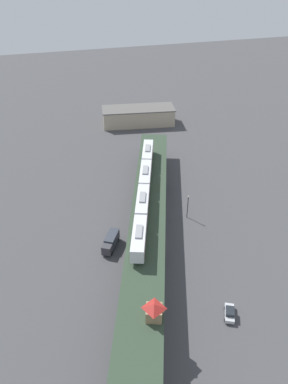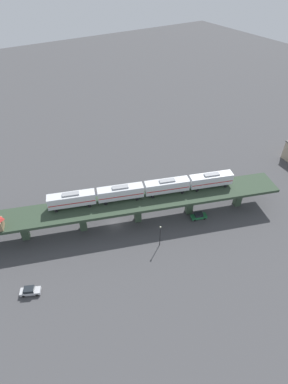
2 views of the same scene
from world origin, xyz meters
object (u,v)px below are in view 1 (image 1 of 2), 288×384
Objects in this scene: street_car_green at (162,187)px; street_car_silver at (230,313)px; subway_train at (144,189)px; delivery_truck at (111,242)px; warehouse_building at (138,116)px; signal_hut at (154,311)px; street_lamp at (188,205)px.

street_car_silver is (-1.34, -46.91, 0.00)m from street_car_green.
subway_train reaches higher than street_car_silver.
delivery_truck is 0.25× the size of warehouse_building.
signal_hut is 52.23m from street_car_green.
street_car_silver is at bearing -96.37° from street_lamp.
signal_hut reaches higher than street_car_silver.
subway_train is 6.52× the size of delivery_truck.
warehouse_building is (23.47, 96.94, -5.67)m from signal_hut.
signal_hut is at bearing -103.23° from subway_train.
street_lamp reaches higher than street_car_green.
signal_hut is 0.56× the size of delivery_truck.
street_lamp reaches higher than delivery_truck.
street_car_green is 28.68m from delivery_truck.
subway_train is 15.73m from delivery_truck.
subway_train reaches higher than street_car_green.
delivery_truck is at bearing -133.54° from street_car_green.
warehouse_building is at bearing 76.39° from signal_hut.
street_car_silver is 95.64m from warehouse_building.
signal_hut is 39.44m from street_lamp.
delivery_truck is 1.06× the size of street_lamp.
street_car_green is at bearing 54.01° from subway_train.
signal_hut is 28.76m from delivery_truck.
subway_train is at bearing -125.99° from street_car_green.
street_car_green is 48.85m from warehouse_building.
street_car_silver is at bearing -77.32° from subway_train.
street_car_silver is 31.97m from delivery_truck.
warehouse_building is at bearing 83.02° from street_car_green.
street_car_green is at bearing 98.66° from street_lamp.
street_lamp is (3.59, 32.14, 3.17)m from street_car_silver.
street_lamp is 0.23× the size of warehouse_building.
signal_hut reaches higher than street_car_green.
delivery_truck is (-2.20, 27.73, -7.32)m from signal_hut.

